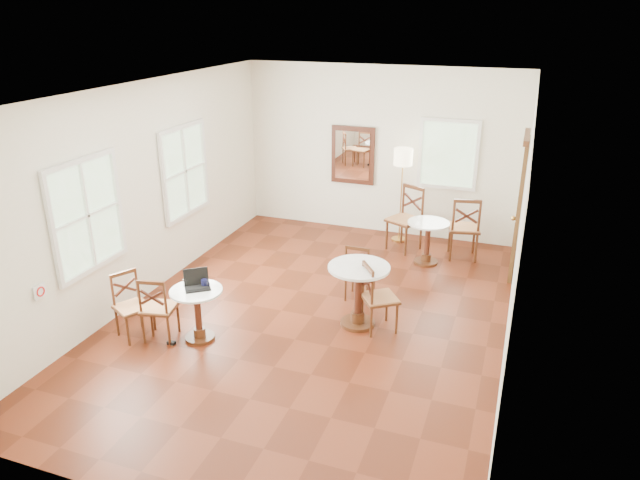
# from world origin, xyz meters

# --- Properties ---
(ground) EXTENTS (7.00, 7.00, 0.00)m
(ground) POSITION_xyz_m (0.00, 0.00, 0.00)
(ground) COLOR #602310
(ground) RESTS_ON ground
(room_shell) EXTENTS (5.02, 7.02, 3.01)m
(room_shell) POSITION_xyz_m (-0.06, 0.27, 1.89)
(room_shell) COLOR white
(room_shell) RESTS_ON ground
(cafe_table_near) EXTENTS (0.65, 0.65, 0.68)m
(cafe_table_near) POSITION_xyz_m (-1.14, -1.02, 0.42)
(cafe_table_near) COLOR #4F2913
(cafe_table_near) RESTS_ON ground
(cafe_table_mid) EXTENTS (0.80, 0.80, 0.84)m
(cafe_table_mid) POSITION_xyz_m (0.64, -0.01, 0.52)
(cafe_table_mid) COLOR #4F2913
(cafe_table_mid) RESTS_ON ground
(cafe_table_back) EXTENTS (0.67, 0.67, 0.71)m
(cafe_table_back) POSITION_xyz_m (1.13, 2.30, 0.44)
(cafe_table_back) COLOR #4F2913
(cafe_table_back) RESTS_ON ground
(chair_near_a) EXTENTS (0.47, 0.47, 0.87)m
(chair_near_a) POSITION_xyz_m (-1.60, -1.18, 0.43)
(chair_near_a) COLOR #4F2913
(chair_near_a) RESTS_ON ground
(chair_near_b) EXTENTS (0.53, 0.53, 0.85)m
(chair_near_b) POSITION_xyz_m (-1.96, -1.23, 0.42)
(chair_near_b) COLOR #4F2913
(chair_near_b) RESTS_ON ground
(chair_mid_a) EXTENTS (0.41, 0.41, 0.85)m
(chair_mid_a) POSITION_xyz_m (0.45, 0.71, 0.42)
(chair_mid_a) COLOR #4F2913
(chair_mid_a) RESTS_ON ground
(chair_mid_b) EXTENTS (0.59, 0.59, 0.92)m
(chair_mid_b) POSITION_xyz_m (0.91, -0.03, 0.46)
(chair_mid_b) COLOR #4F2913
(chair_mid_b) RESTS_ON ground
(chair_back_a) EXTENTS (0.58, 0.58, 1.07)m
(chair_back_a) POSITION_xyz_m (1.65, 2.71, 0.53)
(chair_back_a) COLOR #4F2913
(chair_back_a) RESTS_ON ground
(chair_back_b) EXTENTS (0.67, 0.67, 1.09)m
(chair_back_b) POSITION_xyz_m (0.66, 2.78, 0.54)
(chair_back_b) COLOR #4F2913
(chair_back_b) RESTS_ON ground
(floor_lamp) EXTENTS (0.32, 0.32, 1.67)m
(floor_lamp) POSITION_xyz_m (0.49, 3.15, 1.41)
(floor_lamp) COLOR #BF8C3F
(floor_lamp) RESTS_ON ground
(laptop) EXTENTS (0.39, 0.38, 0.22)m
(laptop) POSITION_xyz_m (-1.17, -0.94, 0.74)
(laptop) COLOR black
(laptop) RESTS_ON cafe_table_near
(mouse) EXTENTS (0.11, 0.08, 0.04)m
(mouse) POSITION_xyz_m (-1.27, -0.88, 0.70)
(mouse) COLOR black
(mouse) RESTS_ON cafe_table_near
(navy_mug) EXTENTS (0.12, 0.08, 0.09)m
(navy_mug) POSITION_xyz_m (-1.09, -0.90, 0.73)
(navy_mug) COLOR black
(navy_mug) RESTS_ON cafe_table_near
(water_glass) EXTENTS (0.06, 0.06, 0.10)m
(water_glass) POSITION_xyz_m (-1.32, -0.98, 0.73)
(water_glass) COLOR white
(water_glass) RESTS_ON cafe_table_near
(power_adapter) EXTENTS (0.10, 0.06, 0.04)m
(power_adapter) POSITION_xyz_m (-1.41, -1.27, 0.02)
(power_adapter) COLOR black
(power_adapter) RESTS_ON ground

